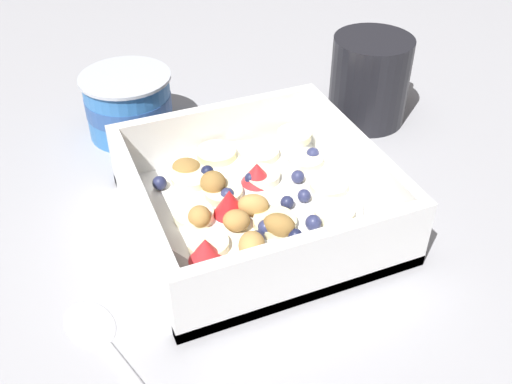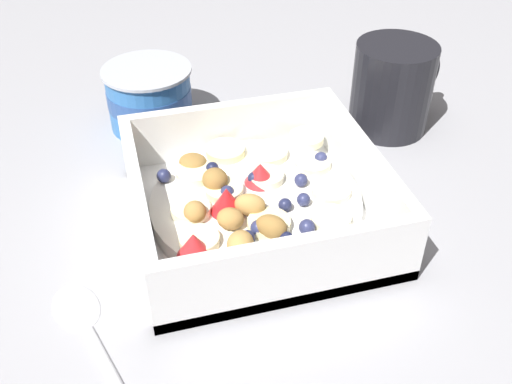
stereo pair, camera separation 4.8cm
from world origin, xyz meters
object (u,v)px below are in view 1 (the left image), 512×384
yogurt_cup (129,104)px  coffee_mug (371,79)px  fruit_bowl (255,202)px  spoon (108,344)px

yogurt_cup → coffee_mug: size_ratio=0.84×
fruit_bowl → coffee_mug: (0.17, 0.11, 0.03)m
spoon → yogurt_cup: bearing=73.4°
spoon → coffee_mug: 0.37m
fruit_bowl → yogurt_cup: size_ratio=2.21×
spoon → coffee_mug: size_ratio=1.60×
spoon → coffee_mug: (0.32, 0.19, 0.04)m
coffee_mug → fruit_bowl: bearing=-147.7°
yogurt_cup → coffee_mug: (0.24, -0.07, 0.01)m
yogurt_cup → spoon: bearing=-106.6°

